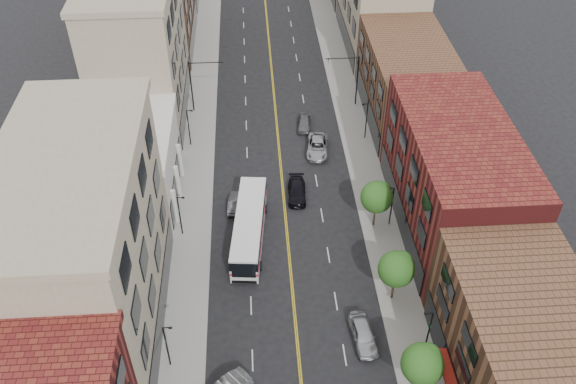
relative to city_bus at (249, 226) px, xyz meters
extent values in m
cube|color=gray|center=(-6.06, 12.20, -1.82)|extent=(4.00, 110.00, 0.15)
cube|color=gray|center=(13.94, 12.20, -1.82)|extent=(4.00, 110.00, 0.15)
cube|color=gray|center=(-13.06, -9.80, 7.11)|extent=(10.00, 22.00, 18.00)
cube|color=silver|center=(-13.06, 8.20, 2.11)|extent=(10.00, 14.00, 8.00)
cube|color=gray|center=(-13.06, 25.20, 7.11)|extent=(10.00, 20.00, 18.00)
cube|color=#5B1718|center=(20.94, 1.20, 4.11)|extent=(10.00, 22.00, 12.00)
cube|color=brown|center=(20.94, 22.20, 3.11)|extent=(10.00, 20.00, 10.00)
cube|color=gray|center=(20.94, 43.20, 5.11)|extent=(10.00, 22.00, 14.00)
cylinder|color=black|center=(13.24, -18.80, -0.49)|extent=(0.22, 0.22, 2.50)
sphere|color=#215A19|center=(13.24, -18.80, 2.15)|extent=(3.40, 3.40, 3.40)
sphere|color=#215A19|center=(13.74, -18.40, 2.66)|extent=(2.04, 2.04, 2.04)
cylinder|color=black|center=(13.24, -8.80, -0.49)|extent=(0.22, 0.22, 2.50)
sphere|color=#215A19|center=(13.24, -8.80, 2.15)|extent=(3.40, 3.40, 3.40)
sphere|color=#215A19|center=(13.74, -8.40, 2.66)|extent=(2.04, 2.04, 2.04)
cylinder|color=black|center=(13.24, 1.20, -0.49)|extent=(0.22, 0.22, 2.50)
sphere|color=#215A19|center=(13.24, 1.20, 2.15)|extent=(3.40, 3.40, 3.40)
sphere|color=#215A19|center=(13.74, 1.60, 2.66)|extent=(2.04, 2.04, 2.04)
cylinder|color=black|center=(-7.06, -14.80, 0.76)|extent=(0.14, 0.14, 5.00)
cylinder|color=black|center=(-6.71, -14.80, 3.26)|extent=(0.70, 0.10, 0.10)
cube|color=black|center=(-6.46, -14.80, 3.21)|extent=(0.28, 0.14, 0.14)
cube|color=#19592D|center=(-7.06, -14.80, 1.66)|extent=(0.04, 0.55, 0.35)
cylinder|color=black|center=(-7.06, 1.20, 0.76)|extent=(0.14, 0.14, 5.00)
cylinder|color=black|center=(-6.71, 1.20, 3.26)|extent=(0.70, 0.10, 0.10)
cube|color=black|center=(-6.46, 1.20, 3.21)|extent=(0.28, 0.14, 0.14)
cube|color=#19592D|center=(-7.06, 1.20, 1.66)|extent=(0.04, 0.55, 0.35)
cylinder|color=black|center=(-7.06, 17.20, 0.76)|extent=(0.14, 0.14, 5.00)
cylinder|color=black|center=(-6.71, 17.20, 3.26)|extent=(0.70, 0.10, 0.10)
cube|color=black|center=(-6.46, 17.20, 3.21)|extent=(0.28, 0.14, 0.14)
cube|color=#19592D|center=(-7.06, 17.20, 1.66)|extent=(0.04, 0.55, 0.35)
cylinder|color=black|center=(14.94, -14.80, 0.76)|extent=(0.14, 0.14, 5.00)
cylinder|color=black|center=(14.59, -14.80, 3.26)|extent=(0.70, 0.10, 0.10)
cube|color=black|center=(14.34, -14.80, 3.21)|extent=(0.28, 0.14, 0.14)
cube|color=#19592D|center=(14.94, -14.80, 1.66)|extent=(0.04, 0.55, 0.35)
cylinder|color=black|center=(14.94, 1.20, 0.76)|extent=(0.14, 0.14, 5.00)
cylinder|color=black|center=(14.59, 1.20, 3.26)|extent=(0.70, 0.10, 0.10)
cube|color=black|center=(14.34, 1.20, 3.21)|extent=(0.28, 0.14, 0.14)
cube|color=#19592D|center=(14.94, 1.20, 1.66)|extent=(0.04, 0.55, 0.35)
cylinder|color=black|center=(14.94, 17.20, 0.76)|extent=(0.14, 0.14, 5.00)
cylinder|color=black|center=(14.59, 17.20, 3.26)|extent=(0.70, 0.10, 0.10)
cube|color=black|center=(14.34, 17.20, 3.21)|extent=(0.28, 0.14, 0.14)
cube|color=#19592D|center=(14.94, 17.20, 1.66)|extent=(0.04, 0.55, 0.35)
cylinder|color=black|center=(-7.06, 25.20, 1.86)|extent=(0.18, 0.18, 7.20)
cylinder|color=black|center=(-4.86, 25.20, 5.26)|extent=(4.40, 0.12, 0.12)
imported|color=black|center=(-3.06, 25.20, 4.86)|extent=(0.15, 0.18, 0.90)
cylinder|color=black|center=(14.94, 25.20, 1.86)|extent=(0.18, 0.18, 7.20)
cylinder|color=black|center=(12.74, 25.20, 5.26)|extent=(4.40, 0.12, 0.12)
imported|color=black|center=(10.94, 25.20, 4.86)|extent=(0.15, 0.18, 0.90)
cube|color=silver|center=(0.00, 0.01, -0.16)|extent=(4.00, 12.82, 3.05)
cube|color=black|center=(0.00, 0.01, 0.58)|extent=(4.05, 12.87, 1.10)
cube|color=red|center=(0.00, 0.01, -0.48)|extent=(4.05, 12.87, 0.23)
cube|color=black|center=(-0.64, -6.28, 0.10)|extent=(2.31, 0.29, 1.68)
cylinder|color=black|center=(-1.81, -4.03, -1.39)|extent=(0.40, 1.03, 1.01)
cylinder|color=black|center=(0.95, -4.31, -1.39)|extent=(0.40, 1.03, 1.01)
cylinder|color=black|center=(-0.95, 4.33, -1.39)|extent=(0.40, 1.03, 1.01)
cylinder|color=black|center=(1.81, 4.05, -1.39)|extent=(0.40, 1.03, 1.01)
imported|color=#A5A9AD|center=(9.74, -13.32, -1.07)|extent=(2.40, 4.99, 1.64)
imported|color=#4F5055|center=(-1.49, 5.20, -1.25)|extent=(1.80, 4.05, 1.29)
imported|color=black|center=(5.44, 6.58, -1.18)|extent=(2.26, 5.01, 1.43)
imported|color=#A2A3AA|center=(8.63, 14.85, -1.12)|extent=(3.33, 5.90, 1.56)
imported|color=#57575C|center=(7.48, 20.23, -1.19)|extent=(2.19, 4.32, 1.41)
camera|label=1|loc=(0.94, -45.48, 43.12)|focal=38.00mm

